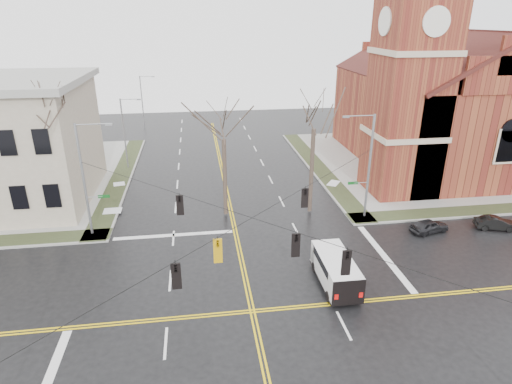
{
  "coord_description": "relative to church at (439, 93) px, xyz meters",
  "views": [
    {
      "loc": [
        -2.77,
        -20.8,
        16.27
      ],
      "look_at": [
        1.09,
        6.0,
        5.23
      ],
      "focal_mm": 30.0,
      "sensor_mm": 36.0,
      "label": 1
    }
  ],
  "objects": [
    {
      "name": "ground",
      "position": [
        -24.76,
        -24.78,
        -8.43
      ],
      "size": [
        120.0,
        120.0,
        0.0
      ],
      "primitive_type": "plane",
      "color": "black",
      "rests_on": "ground"
    },
    {
      "name": "sidewalks",
      "position": [
        -24.76,
        -24.78,
        -8.36
      ],
      "size": [
        80.0,
        80.0,
        0.17
      ],
      "color": "gray",
      "rests_on": "ground"
    },
    {
      "name": "road_markings",
      "position": [
        -24.76,
        -24.78,
        -8.43
      ],
      "size": [
        100.0,
        100.0,
        0.01
      ],
      "color": "gold",
      "rests_on": "ground"
    },
    {
      "name": "church",
      "position": [
        0.0,
        0.0,
        0.0
      ],
      "size": [
        24.28,
        27.48,
        27.5
      ],
      "color": "maroon",
      "rests_on": "ground"
    },
    {
      "name": "signal_pole_ne",
      "position": [
        -13.44,
        -13.28,
        -3.48
      ],
      "size": [
        2.75,
        0.22,
        9.0
      ],
      "color": "gray",
      "rests_on": "ground"
    },
    {
      "name": "signal_pole_nw",
      "position": [
        -36.09,
        -13.28,
        -3.48
      ],
      "size": [
        2.75,
        0.22,
        9.0
      ],
      "color": "gray",
      "rests_on": "ground"
    },
    {
      "name": "span_wires",
      "position": [
        -24.76,
        -24.78,
        -2.23
      ],
      "size": [
        23.02,
        23.02,
        0.03
      ],
      "color": "black",
      "rests_on": "ground"
    },
    {
      "name": "traffic_signals",
      "position": [
        -24.76,
        -25.45,
        -2.98
      ],
      "size": [
        8.21,
        8.26,
        1.3
      ],
      "color": "black",
      "rests_on": "ground"
    },
    {
      "name": "streetlight_north_a",
      "position": [
        -35.42,
        3.22,
        -3.97
      ],
      "size": [
        2.3,
        0.2,
        8.0
      ],
      "color": "gray",
      "rests_on": "ground"
    },
    {
      "name": "streetlight_north_b",
      "position": [
        -35.42,
        23.22,
        -3.97
      ],
      "size": [
        2.3,
        0.2,
        8.0
      ],
      "color": "gray",
      "rests_on": "ground"
    },
    {
      "name": "cargo_van",
      "position": [
        -19.03,
        -22.58,
        -7.26
      ],
      "size": [
        2.09,
        5.26,
        1.98
      ],
      "rotation": [
        0.0,
        0.0,
        -0.01
      ],
      "color": "white",
      "rests_on": "ground"
    },
    {
      "name": "parked_car_a",
      "position": [
        -9.09,
        -16.71,
        -7.88
      ],
      "size": [
        3.47,
        2.02,
        1.11
      ],
      "primitive_type": "imported",
      "rotation": [
        0.0,
        0.0,
        1.8
      ],
      "color": "black",
      "rests_on": "ground"
    },
    {
      "name": "parked_car_b",
      "position": [
        -3.36,
        -17.0,
        -7.9
      ],
      "size": [
        3.45,
        1.98,
        1.08
      ],
      "primitive_type": "imported",
      "rotation": [
        0.0,
        0.0,
        1.3
      ],
      "color": "black",
      "rests_on": "ground"
    },
    {
      "name": "tree_nw_far",
      "position": [
        -38.34,
        -11.02,
        0.7
      ],
      "size": [
        4.0,
        4.0,
        12.63
      ],
      "color": "#382C23",
      "rests_on": "ground"
    },
    {
      "name": "tree_nw_near",
      "position": [
        -25.28,
        -11.09,
        -1.05
      ],
      "size": [
        4.0,
        4.0,
        10.18
      ],
      "color": "#382C23",
      "rests_on": "ground"
    },
    {
      "name": "tree_ne",
      "position": [
        -17.75,
        -11.55,
        -0.27
      ],
      "size": [
        4.0,
        4.0,
        11.28
      ],
      "color": "#382C23",
      "rests_on": "ground"
    }
  ]
}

